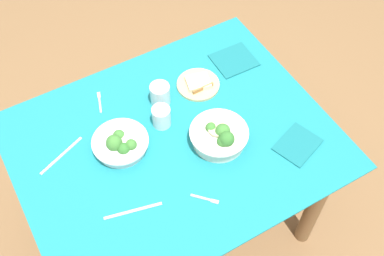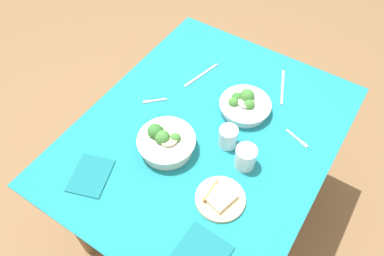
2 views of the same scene
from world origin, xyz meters
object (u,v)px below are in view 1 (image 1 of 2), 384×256
Objects in this scene: napkin_folded_upper at (298,145)px; water_glass_side at (160,94)px; fork_by_near_bowl at (206,199)px; napkin_folded_lower at (234,60)px; table_knife_right at (133,211)px; fork_by_far_bowl at (100,101)px; broccoli_bowl_near at (219,136)px; table_knife_left at (61,156)px; bread_side_plate at (198,84)px; water_glass_center at (161,117)px; broccoli_bowl_far at (120,144)px.

water_glass_side is at bearing 128.14° from napkin_folded_upper.
napkin_folded_lower reaches higher than fork_by_near_bowl.
napkin_folded_upper is (0.35, -0.45, -0.04)m from water_glass_side.
fork_by_near_bowl is 0.40× the size of table_knife_right.
fork_by_far_bowl is 0.61m from fork_by_near_bowl.
broccoli_bowl_near reaches higher than napkin_folded_lower.
bread_side_plate is at bearing 161.85° from table_knife_left.
water_glass_center is 0.53m from napkin_folded_upper.
fork_by_far_bowl is 0.60m from napkin_folded_lower.
bread_side_plate is at bearing 108.94° from fork_by_near_bowl.
broccoli_bowl_near is 2.56× the size of water_glass_center.
fork_by_near_bowl is at bearing -117.36° from bread_side_plate.
fork_by_far_bowl and table_knife_right have the same top height.
water_glass_center reaches higher than bread_side_plate.
broccoli_bowl_near is (0.33, -0.16, 0.01)m from broccoli_bowl_far.
bread_side_plate is at bearing 111.53° from napkin_folded_upper.
bread_side_plate is 0.48m from napkin_folded_upper.
broccoli_bowl_far reaches higher than napkin_folded_upper.
fork_by_far_bowl is at bearing 162.18° from bread_side_plate.
water_glass_side reaches higher than water_glass_center.
napkin_folded_upper is at bearing -28.63° from broccoli_bowl_far.
water_glass_center is 0.38m from fork_by_near_bowl.
broccoli_bowl_near is 2.41× the size of water_glass_side.
fork_by_near_bowl is (-0.07, -0.47, -0.04)m from water_glass_side.
water_glass_side is 0.48m from fork_by_near_bowl.
bread_side_plate is 0.53m from fork_by_near_bowl.
fork_by_far_bowl and table_knife_left have the same top height.
fork_by_near_bowl is at bearing -64.17° from broccoli_bowl_far.
table_knife_left is (-0.40, 0.05, -0.04)m from water_glass_center.
broccoli_bowl_near is 1.08× the size of table_knife_right.
table_knife_right is at bearing 89.16° from table_knife_left.
bread_side_plate is 2.17× the size of fork_by_near_bowl.
table_knife_right is (0.13, -0.34, 0.00)m from table_knife_left.
broccoli_bowl_near is at bearing -70.88° from water_glass_side.
water_glass_center is at bearing 8.37° from broccoli_bowl_far.
table_knife_left is (-0.44, -0.05, -0.04)m from water_glass_side.
broccoli_bowl_far is at bearing 87.15° from table_knife_right.
broccoli_bowl_far reaches higher than fork_by_far_bowl.
napkin_folded_lower is (0.43, 0.14, -0.04)m from water_glass_center.
water_glass_center is at bearing -156.25° from bread_side_plate.
water_glass_side is at bearing 128.11° from fork_by_near_bowl.
fork_by_far_bowl is at bearing 85.44° from broccoli_bowl_far.
napkin_folded_lower is (0.38, 0.05, -0.04)m from water_glass_side.
napkin_folded_lower reaches higher than fork_by_far_bowl.
napkin_folded_upper is at bearing 130.97° from table_knife_left.
broccoli_bowl_near is at bearing 133.80° from table_knife_left.
fork_by_near_bowl is 0.50× the size of napkin_folded_upper.
fork_by_near_bowl is 0.42m from napkin_folded_upper.
table_knife_left is at bearing 153.21° from napkin_folded_upper.
water_glass_side is at bearing -173.28° from napkin_folded_lower.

